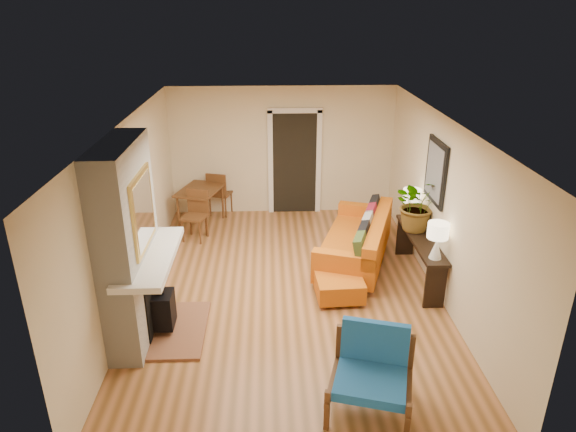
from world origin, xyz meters
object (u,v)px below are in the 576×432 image
(lamp_far, at_px, (412,201))
(blue_chair, at_px, (372,367))
(sofa, at_px, (360,241))
(lamp_near, at_px, (438,236))
(ottoman, at_px, (339,286))
(dining_table, at_px, (204,197))
(houseplant, at_px, (418,204))
(console_table, at_px, (420,246))

(lamp_far, bearing_deg, blue_chair, -110.40)
(sofa, bearing_deg, lamp_near, -57.20)
(lamp_near, bearing_deg, ottoman, 172.93)
(sofa, distance_m, ottoman, 1.25)
(dining_table, height_order, lamp_far, lamp_far)
(sofa, relative_size, houseplant, 2.81)
(houseplant, bearing_deg, dining_table, 151.63)
(sofa, bearing_deg, ottoman, -113.79)
(dining_table, height_order, lamp_near, lamp_near)
(ottoman, xyz_separation_m, lamp_far, (1.33, 1.23, 0.86))
(sofa, distance_m, dining_table, 3.24)
(console_table, xyz_separation_m, lamp_near, (0.00, -0.70, 0.49))
(dining_table, relative_size, lamp_near, 3.26)
(sofa, bearing_deg, console_table, -35.58)
(dining_table, bearing_deg, lamp_near, -39.24)
(ottoman, distance_m, lamp_far, 2.01)
(lamp_near, xyz_separation_m, lamp_far, (0.00, 1.39, 0.00))
(sofa, height_order, lamp_near, lamp_near)
(dining_table, xyz_separation_m, lamp_far, (3.61, -1.55, 0.46))
(sofa, height_order, houseplant, houseplant)
(blue_chair, distance_m, console_table, 3.00)
(sofa, distance_m, lamp_near, 1.68)
(console_table, distance_m, lamp_far, 0.85)
(blue_chair, distance_m, dining_table, 5.49)
(lamp_near, distance_m, houseplant, 1.01)
(console_table, relative_size, houseplant, 2.13)
(sofa, relative_size, ottoman, 3.41)
(console_table, bearing_deg, dining_table, 148.05)
(ottoman, relative_size, houseplant, 0.82)
(ottoman, relative_size, lamp_near, 1.32)
(blue_chair, xyz_separation_m, console_table, (1.27, 2.71, 0.09))
(ottoman, bearing_deg, lamp_far, 42.74)
(lamp_far, height_order, houseplant, houseplant)
(blue_chair, relative_size, dining_table, 0.60)
(lamp_far, bearing_deg, lamp_near, -90.00)
(console_table, distance_m, lamp_near, 0.85)
(ottoman, xyz_separation_m, lamp_near, (1.33, -0.16, 0.86))
(sofa, xyz_separation_m, lamp_far, (0.83, 0.10, 0.67))
(dining_table, relative_size, houseplant, 2.03)
(ottoman, bearing_deg, dining_table, 129.33)
(ottoman, distance_m, dining_table, 3.62)
(ottoman, distance_m, houseplant, 1.84)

